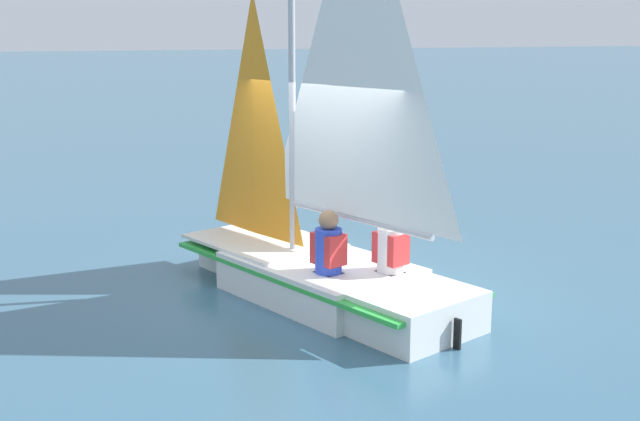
% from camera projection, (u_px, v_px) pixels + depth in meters
% --- Properties ---
extents(ground_plane, '(260.00, 260.00, 0.00)m').
position_uv_depth(ground_plane, '(320.00, 297.00, 9.48)').
color(ground_plane, '#38607A').
extents(sailboat_main, '(2.55, 4.23, 4.97)m').
position_uv_depth(sailboat_main, '(323.00, 240.00, 9.29)').
color(sailboat_main, white).
rests_on(sailboat_main, ground_plane).
extents(sailor_helm, '(0.37, 0.40, 1.16)m').
position_uv_depth(sailor_helm, '(328.00, 258.00, 8.88)').
color(sailor_helm, black).
rests_on(sailor_helm, ground_plane).
extents(sailor_crew, '(0.37, 0.40, 1.16)m').
position_uv_depth(sailor_crew, '(391.00, 256.00, 8.90)').
color(sailor_crew, black).
rests_on(sailor_crew, ground_plane).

